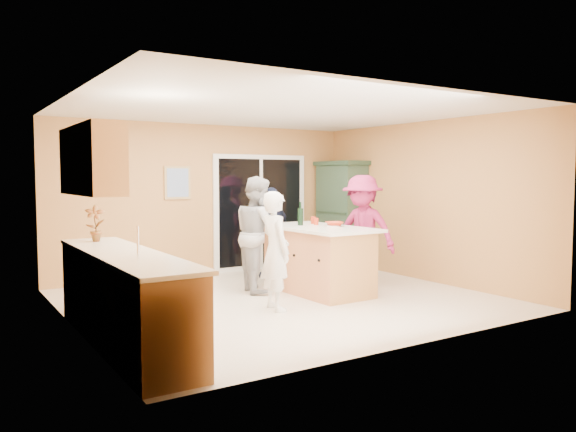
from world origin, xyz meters
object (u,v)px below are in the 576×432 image
kitchen_island (318,262)px  green_hutch (341,215)px  woman_grey (258,234)px  woman_white (275,251)px  woman_navy (272,232)px  woman_magenta (363,231)px

kitchen_island → green_hutch: size_ratio=0.94×
woman_grey → woman_white: bearing=173.6°
kitchen_island → woman_navy: (0.06, 1.41, 0.31)m
woman_navy → woman_white: bearing=38.1°
woman_navy → woman_magenta: bearing=99.0°
woman_magenta → woman_navy: bearing=-170.8°
woman_white → woman_navy: bearing=-24.7°
woman_white → woman_navy: size_ratio=0.99×
woman_white → woman_magenta: size_ratio=0.88×
woman_white → woman_grey: 1.22m
green_hutch → woman_grey: bearing=-154.3°
green_hutch → woman_magenta: 1.93m
woman_navy → woman_magenta: woman_magenta is taller
woman_white → kitchen_island: bearing=-56.5°
woman_white → green_hutch: bearing=-45.7°
woman_magenta → woman_white: bearing=-93.9°
woman_white → woman_magenta: (1.96, 0.64, 0.11)m
woman_navy → woman_magenta: (0.82, -1.36, 0.10)m
green_hutch → woman_navy: 1.77m
kitchen_island → woman_grey: woman_grey is taller
woman_white → woman_grey: (0.40, 1.15, 0.10)m
woman_white → woman_magenta: woman_magenta is taller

